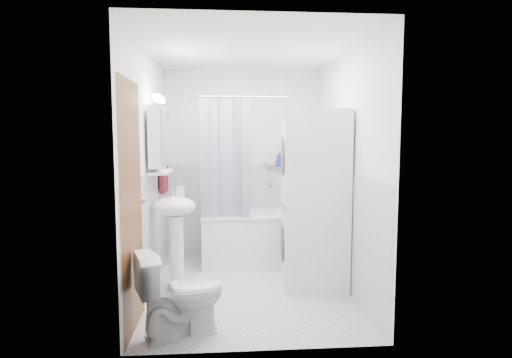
{
  "coord_description": "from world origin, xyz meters",
  "views": [
    {
      "loc": [
        -0.26,
        -4.27,
        1.56
      ],
      "look_at": [
        0.08,
        0.15,
        1.12
      ],
      "focal_mm": 30.0,
      "sensor_mm": 36.0,
      "label": 1
    }
  ],
  "objects": [
    {
      "name": "shelf_bottle",
      "position": [
        -0.89,
        -0.05,
        1.25
      ],
      "size": [
        0.07,
        0.18,
        0.07
      ],
      "primitive_type": "imported",
      "color": "gray",
      "rests_on": "shelf"
    },
    {
      "name": "medicine_cabinet",
      "position": [
        -0.9,
        0.1,
        1.57
      ],
      "size": [
        0.13,
        0.5,
        0.71
      ],
      "color": "white",
      "rests_on": "room_walls"
    },
    {
      "name": "washer_dryer",
      "position": [
        0.68,
        0.06,
        0.91
      ],
      "size": [
        0.7,
        0.69,
        1.82
      ],
      "rotation": [
        0.0,
        0.0,
        -0.07
      ],
      "color": "white",
      "rests_on": "ground"
    },
    {
      "name": "bathtub",
      "position": [
        0.31,
        0.92,
        0.35
      ],
      "size": [
        1.66,
        0.78,
        0.63
      ],
      "color": "white",
      "rests_on": "ground"
    },
    {
      "name": "shampoo_a",
      "position": [
        0.35,
        1.24,
        1.23
      ],
      "size": [
        0.13,
        0.17,
        0.13
      ],
      "primitive_type": "imported",
      "color": "gray",
      "rests_on": "shower_caddy"
    },
    {
      "name": "tub_spout",
      "position": [
        0.51,
        1.25,
        0.95
      ],
      "size": [
        0.04,
        0.12,
        0.04
      ],
      "primitive_type": "cylinder",
      "rotation": [
        1.57,
        0.0,
        0.0
      ],
      "color": "silver",
      "rests_on": "room_walls"
    },
    {
      "name": "soap_pump",
      "position": [
        -0.71,
        0.25,
        0.95
      ],
      "size": [
        0.08,
        0.17,
        0.08
      ],
      "primitive_type": "imported",
      "color": "gray",
      "rests_on": "sink"
    },
    {
      "name": "shelf",
      "position": [
        -0.89,
        0.1,
        1.2
      ],
      "size": [
        0.18,
        0.54,
        0.02
      ],
      "primitive_type": "cube",
      "color": "silver",
      "rests_on": "room_walls"
    },
    {
      "name": "shelf_cup",
      "position": [
        -0.89,
        0.22,
        1.26
      ],
      "size": [
        0.1,
        0.09,
        0.1
      ],
      "primitive_type": "imported",
      "color": "gray",
      "rests_on": "shelf"
    },
    {
      "name": "shower_curtain",
      "position": [
        -0.24,
        0.59,
        1.25
      ],
      "size": [
        0.55,
        0.02,
        1.45
      ],
      "color": "#16164D",
      "rests_on": "curtain_rod"
    },
    {
      "name": "towel",
      "position": [
        -0.94,
        0.71,
        1.38
      ],
      "size": [
        0.07,
        0.38,
        0.91
      ],
      "color": "maroon",
      "rests_on": "room_walls"
    },
    {
      "name": "room_walls",
      "position": [
        0.0,
        0.0,
        1.49
      ],
      "size": [
        2.6,
        2.6,
        2.6
      ],
      "color": "white",
      "rests_on": "ground"
    },
    {
      "name": "shower_caddy",
      "position": [
        0.56,
        1.24,
        1.15
      ],
      "size": [
        0.22,
        0.06,
        0.02
      ],
      "primitive_type": "cube",
      "color": "silver",
      "rests_on": "room_walls"
    },
    {
      "name": "curtain_rod",
      "position": [
        0.31,
        0.59,
        2.0
      ],
      "size": [
        1.84,
        0.02,
        0.02
      ],
      "primitive_type": "cylinder",
      "rotation": [
        0.0,
        1.57,
        0.0
      ],
      "color": "silver",
      "rests_on": "room_walls"
    },
    {
      "name": "toilet",
      "position": [
        -0.6,
        -1.0,
        0.33
      ],
      "size": [
        0.77,
        0.59,
        0.67
      ],
      "primitive_type": "imported",
      "rotation": [
        0.0,
        0.0,
        1.92
      ],
      "color": "white",
      "rests_on": "ground"
    },
    {
      "name": "shampoo_b",
      "position": [
        0.47,
        1.24,
        1.2
      ],
      "size": [
        0.08,
        0.21,
        0.08
      ],
      "primitive_type": "imported",
      "color": "#312BAD",
      "rests_on": "shower_caddy"
    },
    {
      "name": "door",
      "position": [
        -0.95,
        -0.55,
        1.0
      ],
      "size": [
        0.05,
        2.0,
        2.0
      ],
      "color": "brown",
      "rests_on": "ground"
    },
    {
      "name": "wainscot",
      "position": [
        0.0,
        0.29,
        0.6
      ],
      "size": [
        1.98,
        2.58,
        2.58
      ],
      "color": "white",
      "rests_on": "ground"
    },
    {
      "name": "floor",
      "position": [
        0.0,
        0.0,
        0.0
      ],
      "size": [
        2.6,
        2.6,
        0.0
      ],
      "primitive_type": "plane",
      "color": "silver",
      "rests_on": "ground"
    },
    {
      "name": "sink",
      "position": [
        -0.75,
        0.08,
        0.7
      ],
      "size": [
        0.44,
        0.37,
        1.04
      ],
      "color": "white",
      "rests_on": "ground"
    }
  ]
}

